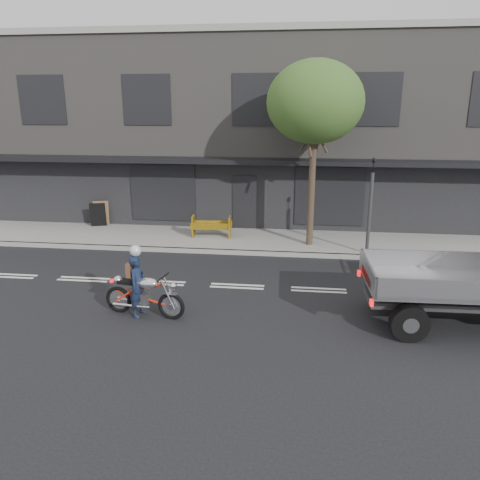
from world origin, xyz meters
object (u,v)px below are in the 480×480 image
Objects in this scene: street_tree at (315,103)px; rider at (138,286)px; traffic_light_pole at (370,212)px; construction_barrier at (210,227)px; motorcycle at (144,294)px; sandwich_board at (98,215)px.

rider is at bearing -124.55° from street_tree.
construction_barrier is (-5.84, 1.19, -1.06)m from traffic_light_pole.
traffic_light_pole is at bearing 50.94° from motorcycle.
sandwich_board reaches higher than motorcycle.
rider reaches higher than motorcycle.
rider is 1.54× the size of sandwich_board.
street_tree reaches higher than motorcycle.
construction_barrier is at bearing -31.25° from sandwich_board.
traffic_light_pole is at bearing -30.07° from sandwich_board.
construction_barrier is at bearing 168.47° from traffic_light_pole.
rider is at bearing -170.78° from motorcycle.
sandwich_board reaches higher than construction_barrier.
rider is (-4.44, -6.45, -4.48)m from street_tree.
traffic_light_pole is 8.49m from motorcycle.
sandwich_board is (-4.54, 8.05, -0.13)m from rider.
construction_barrier is 1.51× the size of sandwich_board.
construction_barrier is at bearing 174.91° from street_tree.
construction_barrier is (-3.84, 0.34, -4.69)m from street_tree.
construction_barrier is at bearing 4.21° from rider.
sandwich_board is (-8.98, 1.60, -4.61)m from street_tree.
traffic_light_pole is (2.00, -0.85, -3.63)m from street_tree.
traffic_light_pole is 6.06m from construction_barrier.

